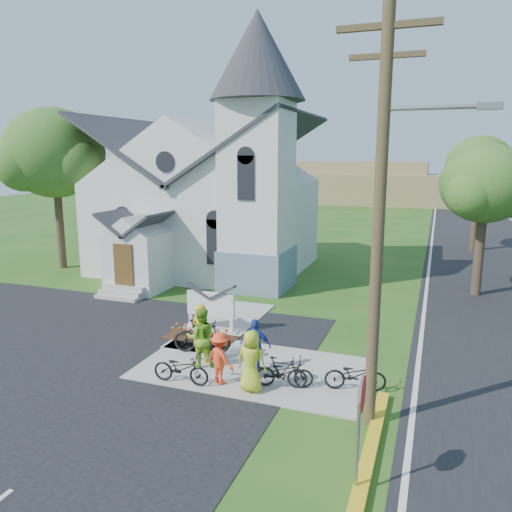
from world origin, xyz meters
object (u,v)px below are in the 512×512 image
at_px(cyclist_0, 201,333).
at_px(bike_1, 202,336).
at_px(bike_0, 181,368).
at_px(bike_3, 281,372).
at_px(utility_pole, 382,205).
at_px(bike_2, 284,372).
at_px(church_sign, 211,305).
at_px(cyclist_1, 201,337).
at_px(cyclist_4, 251,361).
at_px(cyclist_2, 255,345).
at_px(cyclist_3, 220,358).
at_px(bike_4, 355,375).
at_px(stop_sign, 361,409).

bearing_deg(cyclist_0, bike_1, -55.03).
xyz_separation_m(bike_0, bike_3, (2.78, 0.74, -0.00)).
relative_size(utility_pole, bike_2, 6.10).
height_order(church_sign, bike_2, church_sign).
bearing_deg(cyclist_1, bike_2, 145.40).
bearing_deg(cyclist_0, bike_2, 174.65).
relative_size(bike_0, cyclist_4, 0.98).
bearing_deg(cyclist_2, bike_0, 37.00).
bearing_deg(bike_2, church_sign, 35.21).
distance_m(utility_pole, bike_0, 7.33).
height_order(bike_2, cyclist_3, cyclist_3).
bearing_deg(utility_pole, cyclist_4, 170.63).
relative_size(cyclist_1, bike_1, 0.98).
distance_m(cyclist_1, cyclist_2, 1.73).
distance_m(cyclist_4, bike_4, 2.94).
height_order(bike_0, cyclist_4, cyclist_4).
xyz_separation_m(cyclist_1, cyclist_2, (1.72, 0.20, -0.10)).
height_order(cyclist_0, bike_2, cyclist_0).
distance_m(cyclist_0, cyclist_1, 0.37).
relative_size(stop_sign, cyclist_3, 1.62).
xyz_separation_m(cyclist_0, bike_1, (-0.28, 0.61, -0.37)).
bearing_deg(cyclist_3, bike_2, -141.69).
xyz_separation_m(cyclist_2, bike_3, (1.05, -0.76, -0.38)).
relative_size(utility_pole, cyclist_3, 6.51).
bearing_deg(cyclist_3, cyclist_1, -16.12).
relative_size(church_sign, bike_2, 1.34).
distance_m(cyclist_0, cyclist_2, 1.88).
distance_m(bike_0, bike_3, 2.88).
distance_m(stop_sign, bike_0, 6.41).
bearing_deg(cyclist_3, bike_1, -26.45).
relative_size(stop_sign, cyclist_2, 1.50).
bearing_deg(bike_0, cyclist_2, -51.00).
distance_m(bike_3, cyclist_4, 0.97).
distance_m(bike_1, cyclist_3, 2.40).
bearing_deg(cyclist_2, cyclist_0, -8.28).
relative_size(cyclist_1, bike_3, 1.24).
bearing_deg(cyclist_1, stop_sign, 117.11).
distance_m(utility_pole, bike_2, 5.67).
height_order(cyclist_1, cyclist_4, cyclist_1).
bearing_deg(bike_4, cyclist_2, 73.17).
xyz_separation_m(church_sign, stop_sign, (6.63, -7.40, 0.75)).
relative_size(cyclist_1, bike_4, 1.09).
height_order(bike_0, bike_1, bike_1).
relative_size(bike_2, bike_4, 0.96).
bearing_deg(bike_0, bike_4, -76.94).
relative_size(utility_pole, cyclist_4, 5.69).
bearing_deg(bike_1, bike_3, -130.11).
xyz_separation_m(stop_sign, cyclist_0, (-5.66, 4.64, -0.79)).
bearing_deg(cyclist_1, cyclist_4, 128.09).
distance_m(cyclist_0, bike_3, 3.10).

